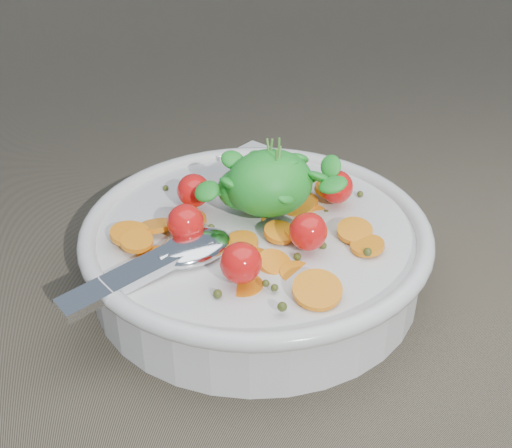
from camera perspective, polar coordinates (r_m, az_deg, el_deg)
name	(u,v)px	position (r m, az deg, el deg)	size (l,w,h in m)	color
ground	(263,286)	(0.60, 0.66, -5.51)	(6.00, 6.00, 0.00)	brown
bowl	(256,247)	(0.59, -0.02, -2.02)	(0.34, 0.31, 0.13)	silver
napkin	(253,181)	(0.77, -0.22, 3.85)	(0.16, 0.14, 0.01)	white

